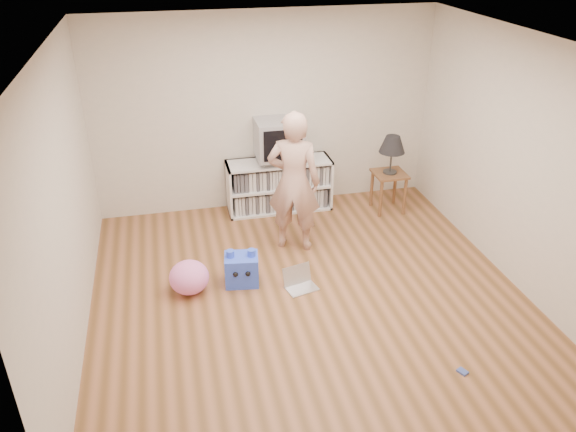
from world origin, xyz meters
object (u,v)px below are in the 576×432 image
(media_unit, at_px, (279,185))
(person, at_px, (294,182))
(side_table, at_px, (389,182))
(table_lamp, at_px, (392,145))
(dvd_deck, at_px, (279,159))
(plush_blue, at_px, (242,269))
(plush_pink, at_px, (189,277))
(crt_tv, at_px, (279,138))
(laptop, at_px, (299,282))

(media_unit, bearing_deg, person, -92.35)
(side_table, height_order, table_lamp, table_lamp)
(dvd_deck, distance_m, plush_blue, 1.92)
(plush_pink, bearing_deg, side_table, 25.65)
(plush_blue, bearing_deg, plush_pink, -168.29)
(crt_tv, xyz_separation_m, table_lamp, (1.43, -0.37, -0.08))
(dvd_deck, relative_size, side_table, 0.82)
(media_unit, xyz_separation_m, crt_tv, (-0.00, -0.02, 0.67))
(crt_tv, distance_m, laptop, 2.11)
(media_unit, bearing_deg, table_lamp, -15.08)
(laptop, bearing_deg, plush_blue, 146.10)
(plush_blue, bearing_deg, person, 49.21)
(dvd_deck, xyz_separation_m, crt_tv, (-0.00, -0.00, 0.29))
(crt_tv, xyz_separation_m, plush_blue, (-0.78, -1.66, -0.84))
(crt_tv, height_order, plush_blue, crt_tv)
(media_unit, height_order, plush_pink, media_unit)
(dvd_deck, height_order, side_table, dvd_deck)
(plush_blue, bearing_deg, laptop, -11.59)
(dvd_deck, distance_m, table_lamp, 1.49)
(media_unit, xyz_separation_m, plush_pink, (-1.35, -1.72, -0.17))
(person, xyz_separation_m, plush_pink, (-1.30, -0.68, -0.67))
(media_unit, height_order, person, person)
(media_unit, height_order, crt_tv, crt_tv)
(side_table, bearing_deg, plush_pink, -154.35)
(crt_tv, height_order, laptop, crt_tv)
(crt_tv, bearing_deg, person, -92.40)
(side_table, xyz_separation_m, plush_blue, (-2.21, -1.30, -0.24))
(media_unit, height_order, side_table, media_unit)
(dvd_deck, distance_m, laptop, 2.00)
(dvd_deck, height_order, plush_pink, dvd_deck)
(dvd_deck, bearing_deg, person, -92.39)
(media_unit, xyz_separation_m, table_lamp, (1.43, -0.39, 0.59))
(plush_blue, bearing_deg, media_unit, 73.15)
(dvd_deck, bearing_deg, laptop, -95.56)
(laptop, height_order, plush_pink, plush_pink)
(dvd_deck, xyz_separation_m, plush_pink, (-1.35, -1.70, -0.56))
(person, xyz_separation_m, laptop, (-0.14, -0.86, -0.79))
(media_unit, bearing_deg, plush_pink, -128.06)
(crt_tv, bearing_deg, table_lamp, -14.37)
(crt_tv, distance_m, plush_blue, 2.02)
(side_table, bearing_deg, laptop, -136.95)
(laptop, bearing_deg, media_unit, 70.13)
(media_unit, height_order, laptop, media_unit)
(media_unit, xyz_separation_m, laptop, (-0.18, -1.89, -0.29))
(dvd_deck, relative_size, laptop, 1.18)
(plush_blue, xyz_separation_m, plush_pink, (-0.57, -0.04, 0.00))
(crt_tv, xyz_separation_m, side_table, (1.43, -0.37, -0.60))
(table_lamp, relative_size, plush_blue, 1.24)
(laptop, distance_m, plush_blue, 0.64)
(dvd_deck, bearing_deg, side_table, -14.49)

